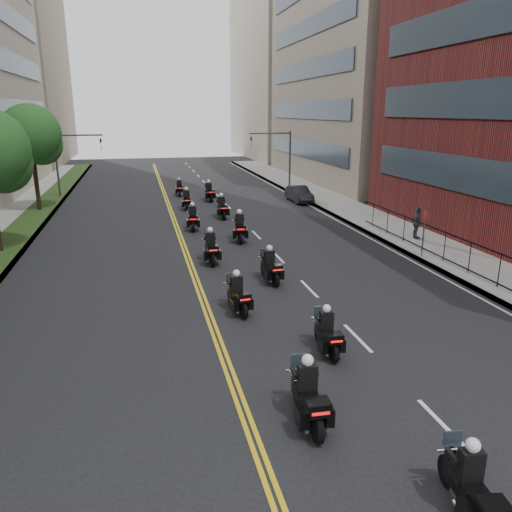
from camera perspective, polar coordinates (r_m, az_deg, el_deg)
The scene contains 21 objects.
sidewalk_right at distance 34.01m, azimuth 14.65°, elevation 3.27°, with size 4.00×90.00×0.15m, color gray.
grass_strip at distance 31.07m, azimuth -26.78°, elevation 1.01°, with size 2.00×90.00×0.04m, color #1C3814.
building_right_tan at distance 58.51m, azimuth 13.51°, elevation 23.31°, with size 15.11×28.00×30.00m.
building_right_far at distance 86.22m, azimuth 4.05°, elevation 19.95°, with size 15.00×28.00×26.00m, color #AC9B8B.
building_left_far at distance 84.47m, azimuth -27.19°, elevation 18.38°, with size 16.00×28.00×26.00m, color gray.
traffic_signal_right at distance 48.27m, azimuth 2.79°, elevation 11.84°, with size 4.09×0.20×5.60m.
traffic_signal_left at distance 46.78m, azimuth -20.72°, elevation 10.69°, with size 4.09×0.20×5.60m.
motorcycle_1 at distance 10.99m, azimuth 23.38°, elevation -23.28°, with size 0.68×2.23×1.65m.
motorcycle_2 at distance 12.70m, azimuth 5.99°, elevation -15.75°, with size 0.57×2.41×1.78m.
motorcycle_3 at distance 16.11m, azimuth 8.13°, elevation -8.84°, with size 0.51×2.14×1.58m.
motorcycle_4 at distance 19.04m, azimuth -2.10°, elevation -4.56°, with size 0.64×2.23×1.65m.
motorcycle_5 at distance 22.32m, azimuth 1.65°, elevation -1.34°, with size 0.59×2.28×1.68m.
motorcycle_6 at distance 25.29m, azimuth -5.18°, elevation 0.83°, with size 0.57×2.44×1.80m.
motorcycle_7 at distance 29.41m, azimuth -1.87°, elevation 3.15°, with size 0.77×2.54×1.88m.
motorcycle_8 at distance 32.49m, azimuth -7.23°, elevation 4.22°, with size 0.65×2.42×1.78m.
motorcycle_9 at distance 35.91m, azimuth -3.93°, elevation 5.47°, with size 0.56×2.42×1.79m.
motorcycle_10 at distance 39.37m, azimuth -7.92°, elevation 6.28°, with size 0.57×2.37×1.75m.
motorcycle_11 at distance 42.91m, azimuth -5.38°, elevation 7.22°, with size 0.60×2.45×1.81m.
motorcycle_12 at distance 46.11m, azimuth -8.75°, elevation 7.63°, with size 0.52×2.19×1.61m.
parked_sedan at distance 42.50m, azimuth 4.94°, elevation 7.07°, with size 1.40×4.02×1.32m, color black.
pedestrian_c at distance 30.77m, azimuth 17.92°, elevation 3.60°, with size 1.10×0.46×1.87m, color #3F3E46.
Camera 1 is at (-3.69, -4.27, 7.42)m, focal length 35.00 mm.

